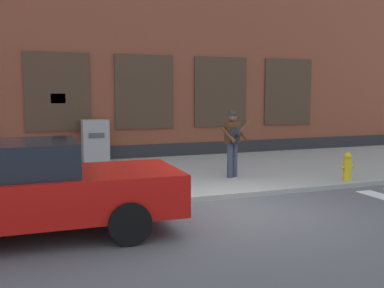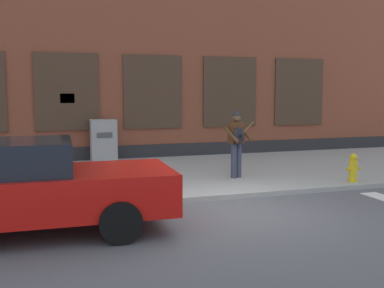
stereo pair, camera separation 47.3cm
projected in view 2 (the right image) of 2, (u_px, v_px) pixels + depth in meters
name	position (u px, v px, depth m)	size (l,w,h in m)	color
ground_plane	(232.00, 211.00, 8.69)	(160.00, 160.00, 0.00)	#56565B
sidewalk	(178.00, 174.00, 12.30)	(28.00, 5.97, 0.12)	#9E9E99
building_backdrop	(140.00, 28.00, 16.49)	(28.00, 4.06, 9.30)	brown
red_car	(26.00, 188.00, 7.17)	(4.64, 2.05, 1.53)	red
busker	(237.00, 140.00, 11.34)	(0.78, 0.67, 1.70)	#33384C
utility_box	(104.00, 141.00, 14.10)	(0.80, 0.60, 1.33)	#9E9E9E
fire_hydrant	(353.00, 168.00, 10.88)	(0.38, 0.20, 0.70)	gold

